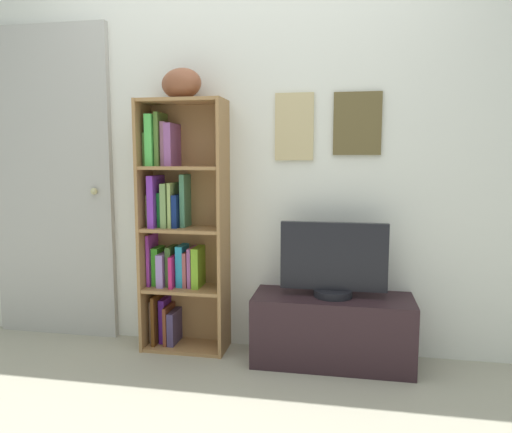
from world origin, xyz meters
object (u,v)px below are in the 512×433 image
object	(u,v)px
door	(52,184)
television	(334,261)
bookshelf	(177,230)
tv_stand	(332,330)
football	(181,84)

from	to	relation	value
door	television	bearing A→B (deg)	-4.83
bookshelf	door	distance (m)	0.93
bookshelf	television	distance (m)	0.98
tv_stand	bookshelf	bearing A→B (deg)	174.88
television	tv_stand	bearing A→B (deg)	-90.00
television	football	bearing A→B (deg)	176.49
football	door	world-z (taller)	door
football	television	world-z (taller)	football
bookshelf	football	distance (m)	0.87
bookshelf	football	bearing A→B (deg)	-27.62
bookshelf	tv_stand	size ratio (longest dim) A/B	1.68
tv_stand	television	size ratio (longest dim) A/B	1.51
bookshelf	door	world-z (taller)	door
tv_stand	door	xyz separation A→B (m)	(-1.85, 0.16, 0.81)
bookshelf	tv_stand	world-z (taller)	bookshelf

